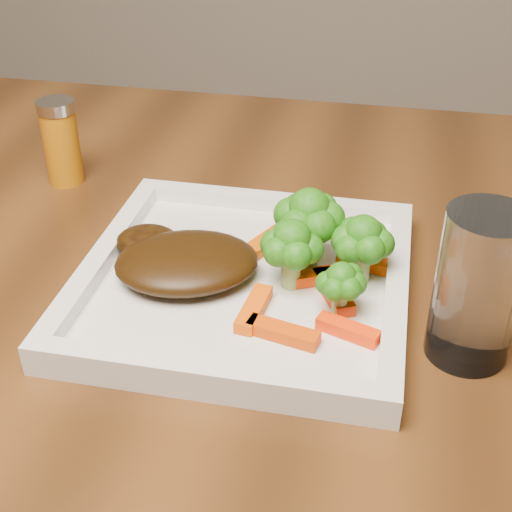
% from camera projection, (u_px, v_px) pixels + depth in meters
% --- Properties ---
extents(plate, '(0.27, 0.27, 0.01)m').
position_uv_depth(plate, '(244.00, 285.00, 0.60)').
color(plate, white).
rests_on(plate, dining_table).
extents(steak, '(0.14, 0.13, 0.03)m').
position_uv_depth(steak, '(187.00, 262.00, 0.60)').
color(steak, '#301C07').
rests_on(steak, plate).
extents(broccoli_0, '(0.08, 0.08, 0.07)m').
position_uv_depth(broccoli_0, '(308.00, 229.00, 0.60)').
color(broccoli_0, '#237914').
rests_on(broccoli_0, plate).
extents(broccoli_1, '(0.07, 0.07, 0.06)m').
position_uv_depth(broccoli_1, '(362.00, 248.00, 0.58)').
color(broccoli_1, '#346811').
rests_on(broccoli_1, plate).
extents(broccoli_2, '(0.05, 0.05, 0.06)m').
position_uv_depth(broccoli_2, '(341.00, 283.00, 0.55)').
color(broccoli_2, '#226210').
rests_on(broccoli_2, plate).
extents(broccoli_3, '(0.07, 0.07, 0.06)m').
position_uv_depth(broccoli_3, '(291.00, 254.00, 0.58)').
color(broccoli_3, '#337413').
rests_on(broccoli_3, plate).
extents(carrot_0, '(0.06, 0.03, 0.01)m').
position_uv_depth(carrot_0, '(283.00, 332.00, 0.53)').
color(carrot_0, '#CF4003').
rests_on(carrot_0, plate).
extents(carrot_1, '(0.05, 0.03, 0.01)m').
position_uv_depth(carrot_1, '(348.00, 330.00, 0.54)').
color(carrot_1, '#FF3404').
rests_on(carrot_1, plate).
extents(carrot_2, '(0.02, 0.06, 0.01)m').
position_uv_depth(carrot_2, '(254.00, 309.00, 0.56)').
color(carrot_2, '#EA5203').
rests_on(carrot_2, plate).
extents(carrot_3, '(0.06, 0.03, 0.01)m').
position_uv_depth(carrot_3, '(370.00, 264.00, 0.61)').
color(carrot_3, '#EC4A03').
rests_on(carrot_3, plate).
extents(carrot_4, '(0.04, 0.06, 0.01)m').
position_uv_depth(carrot_4, '(271.00, 239.00, 0.64)').
color(carrot_4, '#CC4B03').
rests_on(carrot_4, plate).
extents(carrot_5, '(0.04, 0.06, 0.01)m').
position_uv_depth(carrot_5, '(333.00, 291.00, 0.58)').
color(carrot_5, red).
rests_on(carrot_5, plate).
extents(carrot_6, '(0.05, 0.03, 0.01)m').
position_uv_depth(carrot_6, '(322.00, 276.00, 0.60)').
color(carrot_6, '#FF4504').
rests_on(carrot_6, plate).
extents(spice_shaker, '(0.04, 0.04, 0.09)m').
position_uv_depth(spice_shaker, '(61.00, 142.00, 0.75)').
color(spice_shaker, '#AB6209').
rests_on(spice_shaker, dining_table).
extents(drinking_glass, '(0.07, 0.07, 0.12)m').
position_uv_depth(drinking_glass, '(478.00, 287.00, 0.51)').
color(drinking_glass, silver).
rests_on(drinking_glass, dining_table).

